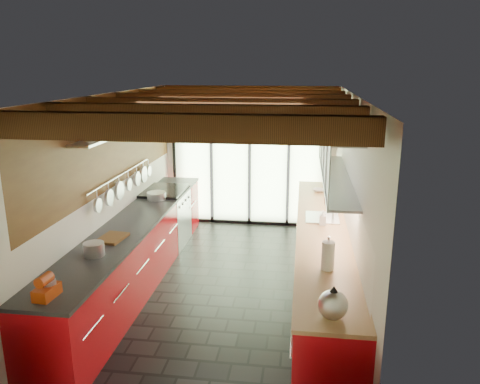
{
  "coord_description": "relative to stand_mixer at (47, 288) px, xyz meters",
  "views": [
    {
      "loc": [
        0.98,
        -5.82,
        2.95
      ],
      "look_at": [
        0.13,
        0.4,
        1.25
      ],
      "focal_mm": 35.0,
      "sensor_mm": 36.0,
      "label": 1
    }
  ],
  "objects": [
    {
      "name": "upper_cabinets_right",
      "position": [
        2.7,
        2.54,
        0.84
      ],
      "size": [
        0.34,
        3.0,
        3.0
      ],
      "color": "silver",
      "rests_on": "ground"
    },
    {
      "name": "sink_assembly",
      "position": [
        2.56,
        2.64,
        -0.05
      ],
      "size": [
        0.45,
        0.52,
        0.43
      ],
      "color": "silver",
      "rests_on": "right_counter"
    },
    {
      "name": "ceiling_beams",
      "position": [
        1.27,
        2.62,
        1.45
      ],
      "size": [
        3.14,
        5.06,
        4.9
      ],
      "color": "#593316",
      "rests_on": "ground"
    },
    {
      "name": "right_counter",
      "position": [
        2.54,
        2.24,
        -0.55
      ],
      "size": [
        0.68,
        5.0,
        0.92
      ],
      "color": "#B50A11",
      "rests_on": "ground"
    },
    {
      "name": "soap_bottle",
      "position": [
        2.54,
        2.36,
        0.01
      ],
      "size": [
        0.09,
        0.09,
        0.19
      ],
      "primitive_type": "imported",
      "rotation": [
        0.0,
        0.0,
        -0.05
      ],
      "color": "silver",
      "rests_on": "right_counter"
    },
    {
      "name": "kettle",
      "position": [
        2.54,
        -0.01,
        0.04
      ],
      "size": [
        0.29,
        0.33,
        0.3
      ],
      "color": "silver",
      "rests_on": "right_counter"
    },
    {
      "name": "paper_towel",
      "position": [
        2.54,
        0.94,
        0.06
      ],
      "size": [
        0.15,
        0.15,
        0.36
      ],
      "color": "white",
      "rests_on": "right_counter"
    },
    {
      "name": "cutting_board",
      "position": [
        0.0,
        1.47,
        -0.08
      ],
      "size": [
        0.32,
        0.42,
        0.03
      ],
      "primitive_type": "cube",
      "rotation": [
        0.0,
        0.0,
        -0.11
      ],
      "color": "brown",
      "rests_on": "left_counter"
    },
    {
      "name": "bowl",
      "position": [
        2.54,
        4.04,
        -0.07
      ],
      "size": [
        0.26,
        0.26,
        0.05
      ],
      "primitive_type": "imported",
      "rotation": [
        0.0,
        0.0,
        -0.32
      ],
      "color": "silver",
      "rests_on": "right_counter"
    },
    {
      "name": "room_shell",
      "position": [
        1.27,
        2.24,
        0.64
      ],
      "size": [
        5.5,
        5.5,
        5.5
      ],
      "color": "silver",
      "rests_on": "ground"
    },
    {
      "name": "pot_large",
      "position": [
        0.0,
        0.98,
        -0.02
      ],
      "size": [
        0.29,
        0.29,
        0.15
      ],
      "primitive_type": "cylinder",
      "rotation": [
        0.0,
        0.0,
        0.33
      ],
      "color": "silver",
      "rests_on": "left_counter"
    },
    {
      "name": "glass_door",
      "position": [
        1.27,
        4.94,
        0.65
      ],
      "size": [
        2.95,
        0.1,
        2.9
      ],
      "color": "#C6EAAD",
      "rests_on": "ground"
    },
    {
      "name": "ground",
      "position": [
        1.27,
        2.24,
        -1.01
      ],
      "size": [
        5.5,
        5.5,
        0.0
      ],
      "primitive_type": "plane",
      "color": "black",
      "rests_on": "ground"
    },
    {
      "name": "left_wall_fixtures",
      "position": [
        -0.2,
        2.54,
        0.77
      ],
      "size": [
        0.28,
        2.6,
        0.96
      ],
      "color": "silver",
      "rests_on": "ground"
    },
    {
      "name": "range_stove",
      "position": [
        -0.01,
        3.69,
        -0.54
      ],
      "size": [
        0.66,
        0.9,
        0.97
      ],
      "color": "silver",
      "rests_on": "ground"
    },
    {
      "name": "pot_small",
      "position": [
        0.0,
        3.24,
        -0.03
      ],
      "size": [
        0.32,
        0.32,
        0.11
      ],
      "primitive_type": "cylinder",
      "rotation": [
        0.0,
        0.0,
        -0.09
      ],
      "color": "silver",
      "rests_on": "left_counter"
    },
    {
      "name": "stand_mixer",
      "position": [
        0.0,
        0.0,
        0.0
      ],
      "size": [
        0.17,
        0.27,
        0.23
      ],
      "color": "#B1390E",
      "rests_on": "left_counter"
    },
    {
      "name": "left_counter",
      "position": [
        -0.01,
        2.24,
        -0.55
      ],
      "size": [
        0.68,
        5.0,
        0.92
      ],
      "color": "#B50A11",
      "rests_on": "ground"
    }
  ]
}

